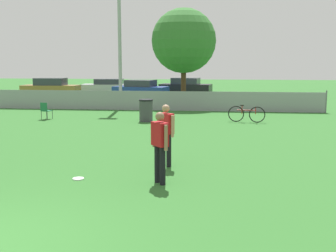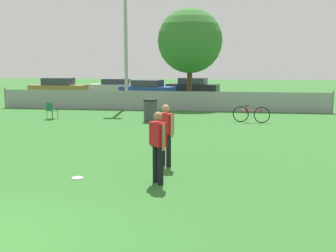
# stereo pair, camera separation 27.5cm
# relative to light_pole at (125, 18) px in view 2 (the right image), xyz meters

# --- Properties ---
(fence_backline) EXTENTS (18.87, 0.07, 1.21)m
(fence_backline) POSITION_rel_light_pole_xyz_m (2.22, -1.18, -4.70)
(fence_backline) COLOR gray
(fence_backline) RESTS_ON ground_plane
(light_pole) EXTENTS (0.90, 0.36, 8.96)m
(light_pole) POSITION_rel_light_pole_xyz_m (0.00, 0.00, 0.00)
(light_pole) COLOR #9E9EA3
(light_pole) RESTS_ON ground_plane
(tree_near_pole) EXTENTS (4.01, 4.01, 6.03)m
(tree_near_pole) POSITION_rel_light_pole_xyz_m (3.63, 1.79, -1.23)
(tree_near_pole) COLOR #4C331E
(tree_near_pole) RESTS_ON ground_plane
(player_thrower_red) EXTENTS (0.44, 0.47, 1.64)m
(player_thrower_red) POSITION_rel_light_pole_xyz_m (4.56, -15.49, -4.29)
(player_thrower_red) COLOR black
(player_thrower_red) RESTS_ON ground_plane
(player_defender_red) EXTENTS (0.47, 0.44, 1.64)m
(player_defender_red) POSITION_rel_light_pole_xyz_m (4.49, -13.86, -4.29)
(player_defender_red) COLOR black
(player_defender_red) RESTS_ON ground_plane
(frisbee_disc) EXTENTS (0.27, 0.27, 0.03)m
(frisbee_disc) POSITION_rel_light_pole_xyz_m (2.59, -15.37, -5.24)
(frisbee_disc) COLOR white
(frisbee_disc) RESTS_ON ground_plane
(folding_chair_sideline) EXTENTS (0.52, 0.52, 0.81)m
(folding_chair_sideline) POSITION_rel_light_pole_xyz_m (-2.39, -5.49, -4.78)
(folding_chair_sideline) COLOR #333338
(folding_chair_sideline) RESTS_ON ground_plane
(bicycle_sideline) EXTENTS (1.67, 0.45, 0.79)m
(bicycle_sideline) POSITION_rel_light_pole_xyz_m (7.13, -5.32, -4.87)
(bicycle_sideline) COLOR black
(bicycle_sideline) RESTS_ON ground_plane
(trash_bin) EXTENTS (0.64, 0.64, 1.03)m
(trash_bin) POSITION_rel_light_pole_xyz_m (2.52, -5.61, -4.73)
(trash_bin) COLOR #3F3F44
(trash_bin) RESTS_ON ground_plane
(parked_car_tan) EXTENTS (4.39, 1.74, 1.48)m
(parked_car_tan) POSITION_rel_light_pole_xyz_m (-7.22, 6.94, -4.54)
(parked_car_tan) COLOR black
(parked_car_tan) RESTS_ON ground_plane
(parked_car_silver) EXTENTS (4.71, 2.26, 1.29)m
(parked_car_silver) POSITION_rel_light_pole_xyz_m (-3.49, 10.57, -4.60)
(parked_car_silver) COLOR black
(parked_car_silver) RESTS_ON ground_plane
(parked_car_blue) EXTENTS (4.30, 2.59, 1.37)m
(parked_car_blue) POSITION_rel_light_pole_xyz_m (-0.05, 6.81, -4.57)
(parked_car_blue) COLOR black
(parked_car_blue) RESTS_ON ground_plane
(parked_car_dark) EXTENTS (4.46, 2.35, 1.41)m
(parked_car_dark) POSITION_rel_light_pole_xyz_m (3.09, 10.41, -4.57)
(parked_car_dark) COLOR black
(parked_car_dark) RESTS_ON ground_plane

